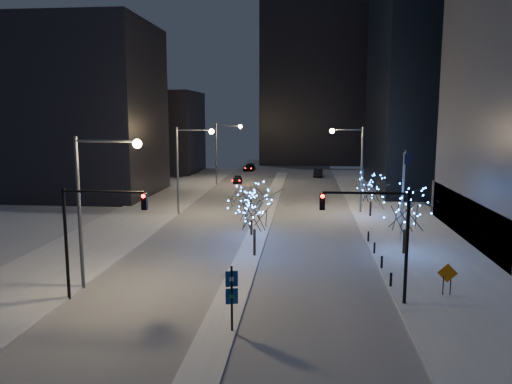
# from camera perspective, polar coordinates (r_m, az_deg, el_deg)

# --- Properties ---
(ground) EXTENTS (160.00, 160.00, 0.00)m
(ground) POSITION_cam_1_polar(r_m,az_deg,el_deg) (30.79, -3.14, -12.79)
(ground) COLOR silver
(ground) RESTS_ON ground
(road) EXTENTS (20.00, 130.00, 0.02)m
(road) POSITION_cam_1_polar(r_m,az_deg,el_deg) (64.45, 1.59, -1.37)
(road) COLOR #A0A4AE
(road) RESTS_ON ground
(median) EXTENTS (2.00, 80.00, 0.15)m
(median) POSITION_cam_1_polar(r_m,az_deg,el_deg) (59.53, 1.25, -2.15)
(median) COLOR white
(median) RESTS_ON ground
(east_sidewalk) EXTENTS (10.00, 90.00, 0.15)m
(east_sidewalk) POSITION_cam_1_polar(r_m,az_deg,el_deg) (50.69, 17.55, -4.47)
(east_sidewalk) COLOR white
(east_sidewalk) RESTS_ON ground
(west_sidewalk) EXTENTS (8.00, 90.00, 0.15)m
(west_sidewalk) POSITION_cam_1_polar(r_m,az_deg,el_deg) (52.90, -14.95, -3.82)
(west_sidewalk) COLOR white
(west_sidewalk) RESTS_ON ground
(filler_west_near) EXTENTS (22.00, 18.00, 24.00)m
(filler_west_near) POSITION_cam_1_polar(r_m,az_deg,el_deg) (75.62, -20.02, 8.73)
(filler_west_near) COLOR black
(filler_west_near) RESTS_ON ground
(filler_west_far) EXTENTS (18.00, 16.00, 16.00)m
(filler_west_far) POSITION_cam_1_polar(r_m,az_deg,el_deg) (102.96, -11.66, 6.70)
(filler_west_far) COLOR black
(filler_west_far) RESTS_ON ground
(horizon_block) EXTENTS (24.00, 14.00, 42.00)m
(horizon_block) POSITION_cam_1_polar(r_m,az_deg,el_deg) (120.71, 6.52, 13.26)
(horizon_block) COLOR black
(horizon_block) RESTS_ON ground
(street_lamp_w_near) EXTENTS (4.40, 0.56, 10.00)m
(street_lamp_w_near) POSITION_cam_1_polar(r_m,az_deg,el_deg) (33.47, -18.00, 0.07)
(street_lamp_w_near) COLOR #595E66
(street_lamp_w_near) RESTS_ON ground
(street_lamp_w_mid) EXTENTS (4.40, 0.56, 10.00)m
(street_lamp_w_mid) POSITION_cam_1_polar(r_m,az_deg,el_deg) (57.10, -7.96, 3.82)
(street_lamp_w_mid) COLOR #595E66
(street_lamp_w_mid) RESTS_ON ground
(street_lamp_w_far) EXTENTS (4.40, 0.56, 10.00)m
(street_lamp_w_far) POSITION_cam_1_polar(r_m,az_deg,el_deg) (81.55, -3.84, 5.32)
(street_lamp_w_far) COLOR #595E66
(street_lamp_w_far) RESTS_ON ground
(street_lamp_east) EXTENTS (3.90, 0.56, 10.00)m
(street_lamp_east) POSITION_cam_1_polar(r_m,az_deg,el_deg) (58.77, 11.14, 3.83)
(street_lamp_east) COLOR #595E66
(street_lamp_east) RESTS_ON ground
(traffic_signal_west) EXTENTS (5.26, 0.43, 7.00)m
(traffic_signal_west) POSITION_cam_1_polar(r_m,az_deg,el_deg) (31.77, -18.47, -3.58)
(traffic_signal_west) COLOR black
(traffic_signal_west) RESTS_ON ground
(traffic_signal_east) EXTENTS (5.26, 0.43, 7.00)m
(traffic_signal_east) POSITION_cam_1_polar(r_m,az_deg,el_deg) (30.35, 14.05, -3.95)
(traffic_signal_east) COLOR black
(traffic_signal_east) RESTS_ON ground
(flagpoles) EXTENTS (1.35, 2.60, 8.00)m
(flagpoles) POSITION_cam_1_polar(r_m,az_deg,el_deg) (46.87, 16.55, 0.40)
(flagpoles) COLOR silver
(flagpoles) RESTS_ON east_sidewalk
(bollards) EXTENTS (0.16, 12.16, 0.90)m
(bollards) POSITION_cam_1_polar(r_m,az_deg,el_deg) (40.18, 13.76, -6.96)
(bollards) COLOR black
(bollards) RESTS_ON east_sidewalk
(car_near) EXTENTS (1.91, 3.96, 1.30)m
(car_near) POSITION_cam_1_polar(r_m,az_deg,el_deg) (84.55, -2.12, 1.47)
(car_near) COLOR black
(car_near) RESTS_ON ground
(car_mid) EXTENTS (1.94, 4.76, 1.54)m
(car_mid) POSITION_cam_1_polar(r_m,az_deg,el_deg) (93.81, 7.13, 2.20)
(car_mid) COLOR black
(car_mid) RESTS_ON ground
(car_far) EXTENTS (2.38, 4.89, 1.37)m
(car_far) POSITION_cam_1_polar(r_m,az_deg,el_deg) (103.65, -0.77, 2.83)
(car_far) COLOR black
(car_far) RESTS_ON ground
(holiday_tree_median_near) EXTENTS (5.24, 5.24, 5.72)m
(holiday_tree_median_near) POSITION_cam_1_polar(r_m,az_deg,el_deg) (39.65, -0.18, -2.00)
(holiday_tree_median_near) COLOR black
(holiday_tree_median_near) RESTS_ON median
(holiday_tree_median_far) EXTENTS (4.82, 4.82, 4.46)m
(holiday_tree_median_far) POSITION_cam_1_polar(r_m,az_deg,el_deg) (46.70, -0.54, -1.57)
(holiday_tree_median_far) COLOR black
(holiday_tree_median_far) RESTS_ON median
(holiday_tree_plaza_near) EXTENTS (4.60, 4.60, 5.54)m
(holiday_tree_plaza_near) POSITION_cam_1_polar(r_m,az_deg,el_deg) (42.03, 16.71, -1.99)
(holiday_tree_plaza_near) COLOR black
(holiday_tree_plaza_near) RESTS_ON east_sidewalk
(holiday_tree_plaza_far) EXTENTS (4.47, 4.47, 4.81)m
(holiday_tree_plaza_far) POSITION_cam_1_polar(r_m,az_deg,el_deg) (56.97, 13.02, 0.37)
(holiday_tree_plaza_far) COLOR black
(holiday_tree_plaza_far) RESTS_ON east_sidewalk
(wayfinding_sign) EXTENTS (0.64, 0.25, 3.64)m
(wayfinding_sign) POSITION_cam_1_polar(r_m,az_deg,el_deg) (26.34, -2.79, -11.38)
(wayfinding_sign) COLOR black
(wayfinding_sign) RESTS_ON ground
(construction_sign) EXTENTS (1.24, 0.15, 2.05)m
(construction_sign) POSITION_cam_1_polar(r_m,az_deg,el_deg) (33.72, 21.03, -8.95)
(construction_sign) COLOR black
(construction_sign) RESTS_ON east_sidewalk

